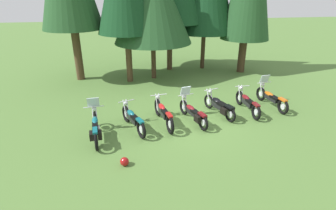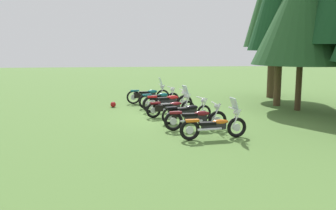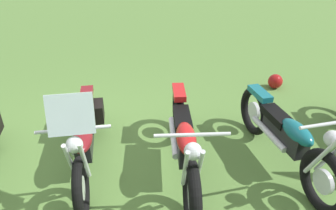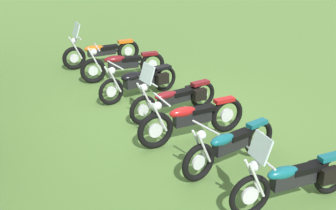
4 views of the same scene
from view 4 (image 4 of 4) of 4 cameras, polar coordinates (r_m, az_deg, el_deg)
The scene contains 8 objects.
ground_plane at distance 11.07m, azimuth 0.33°, elevation -1.25°, with size 80.00×80.00×0.00m, color #547A38.
motorcycle_0 at distance 8.07m, azimuth 14.61°, elevation -8.28°, with size 0.76×2.32×1.37m.
motorcycle_1 at distance 8.90m, azimuth 7.21°, elevation -4.74°, with size 0.96×2.14×1.01m.
motorcycle_2 at distance 9.81m, azimuth 2.77°, elevation -1.63°, with size 0.71×2.41×1.04m.
motorcycle_3 at distance 10.91m, azimuth 0.85°, elevation 0.89°, with size 0.93×2.22×1.34m.
motorcycle_4 at distance 11.95m, azimuth -3.28°, elevation 2.92°, with size 1.00×2.14×0.98m.
motorcycle_5 at distance 13.16m, azimuth -5.36°, elevation 4.76°, with size 0.69×2.33×1.00m.
motorcycle_6 at distance 14.35m, azimuth -7.93°, elevation 6.23°, with size 0.74×2.32×1.35m.
Camera 4 is at (-9.56, 3.14, 4.61)m, focal length 52.00 mm.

